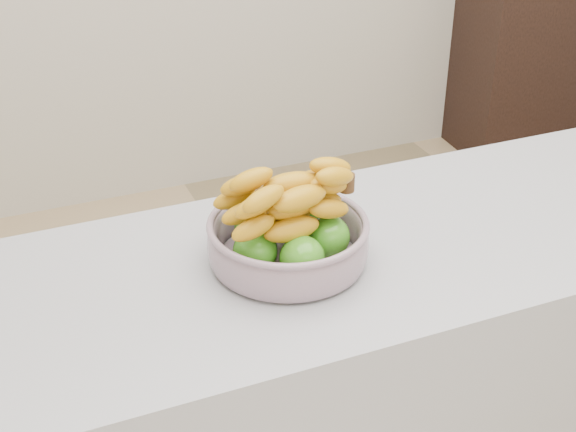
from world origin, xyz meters
name	(u,v)px	position (x,y,z in m)	size (l,w,h in m)	color
counter	(423,393)	(0.00, -0.08, 0.45)	(2.00, 0.60, 0.90)	#9A9BA2
cabinet	(518,58)	(1.65, 1.78, 0.47)	(0.52, 0.42, 0.94)	black
fruit_bowl	(288,234)	(-0.34, -0.08, 0.96)	(0.31, 0.31, 0.19)	#A3B6C4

